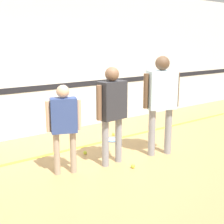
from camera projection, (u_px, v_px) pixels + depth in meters
The scene contains 11 objects.
ground_plane at pixel (119, 158), 5.46m from camera, with size 16.00×16.00×0.00m, color tan.
wall_back at pixel (57, 60), 6.82m from camera, with size 16.00×0.07×3.20m.
floor_stripe at pixel (91, 145), 6.16m from camera, with size 14.40×0.10×0.01m.
person_instructor at pixel (112, 105), 5.00m from camera, with size 0.61×0.29×1.61m.
person_student_left at pixel (64, 120), 4.66m from camera, with size 0.49×0.35×1.38m.
person_student_right at pixel (161, 95), 5.42m from camera, with size 0.63×0.43×1.76m.
racket_spare_on_floor at pixel (113, 140), 6.44m from camera, with size 0.34×0.54×0.03m.
tennis_ball_near_instructor at pixel (133, 166), 5.03m from camera, with size 0.07×0.07×0.07m, color #CCE038.
tennis_ball_by_spare_racket at pixel (113, 134), 6.77m from camera, with size 0.07×0.07×0.07m, color #CCE038.
tennis_ball_stray_left at pixel (166, 141), 6.33m from camera, with size 0.07×0.07×0.07m, color #CCE038.
tennis_ball_stray_right at pixel (85, 153), 5.64m from camera, with size 0.07×0.07×0.07m, color #CCE038.
Camera 1 is at (-3.20, -4.02, 2.00)m, focal length 50.00 mm.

